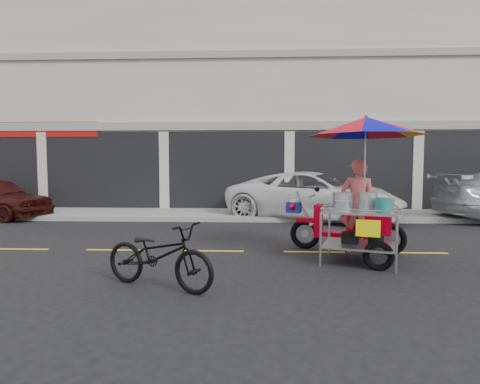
{
  "coord_description": "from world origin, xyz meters",
  "views": [
    {
      "loc": [
        -1.13,
        -7.9,
        1.75
      ],
      "look_at": [
        -1.5,
        0.6,
        1.15
      ],
      "focal_mm": 30.0,
      "sensor_mm": 36.0,
      "label": 1
    }
  ],
  "objects": [
    {
      "name": "ground",
      "position": [
        0.0,
        0.0,
        0.0
      ],
      "size": [
        90.0,
        90.0,
        0.0
      ],
      "primitive_type": "plane",
      "color": "black"
    },
    {
      "name": "sidewalk",
      "position": [
        0.0,
        5.5,
        0.07
      ],
      "size": [
        45.0,
        3.0,
        0.15
      ],
      "primitive_type": "cube",
      "color": "gray",
      "rests_on": "ground"
    },
    {
      "name": "shophouse_block",
      "position": [
        2.82,
        10.59,
        4.24
      ],
      "size": [
        36.0,
        8.11,
        10.4
      ],
      "color": "beige",
      "rests_on": "ground"
    },
    {
      "name": "centerline",
      "position": [
        0.0,
        0.0,
        0.0
      ],
      "size": [
        42.0,
        0.1,
        0.01
      ],
      "primitive_type": "cube",
      "color": "gold",
      "rests_on": "ground"
    },
    {
      "name": "white_pickup",
      "position": [
        0.65,
        4.7,
        0.75
      ],
      "size": [
        5.96,
        4.38,
        1.5
      ],
      "primitive_type": "imported",
      "rotation": [
        0.0,
        0.0,
        1.18
      ],
      "color": "white",
      "rests_on": "ground"
    },
    {
      "name": "near_bicycle",
      "position": [
        -2.51,
        -2.42,
        0.47
      ],
      "size": [
        1.9,
        1.31,
        0.94
      ],
      "primitive_type": "imported",
      "rotation": [
        0.0,
        0.0,
        1.15
      ],
      "color": "black",
      "rests_on": "ground"
    },
    {
      "name": "food_vendor_rig",
      "position": [
        0.75,
        -0.52,
        1.65
      ],
      "size": [
        2.59,
        2.62,
        2.63
      ],
      "rotation": [
        0.0,
        0.0,
        -0.32
      ],
      "color": "black",
      "rests_on": "ground"
    }
  ]
}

